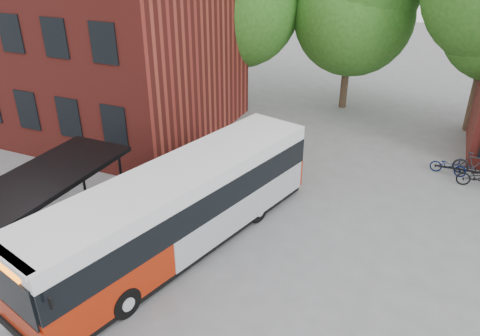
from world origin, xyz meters
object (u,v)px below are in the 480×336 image
at_px(bicycle_2, 479,178).
at_px(city_bus, 181,209).
at_px(bus_shelter, 56,211).
at_px(bicycle_1, 475,165).
at_px(bicycle_0, 448,166).

bearing_deg(bicycle_2, city_bus, 130.53).
bearing_deg(bus_shelter, bicycle_1, 41.46).
distance_m(bus_shelter, city_bus, 4.07).
bearing_deg(bicycle_1, bus_shelter, 136.29).
distance_m(bus_shelter, bicycle_2, 16.54).
height_order(bicycle_0, bicycle_1, bicycle_1).
distance_m(bus_shelter, bicycle_0, 16.15).
relative_size(bus_shelter, bicycle_2, 4.09).
height_order(bus_shelter, bicycle_2, bus_shelter).
height_order(bus_shelter, city_bus, city_bus).
xyz_separation_m(bicycle_1, bicycle_2, (0.15, -1.03, -0.10)).
height_order(city_bus, bicycle_1, city_bus).
distance_m(bus_shelter, bicycle_1, 17.09).
bearing_deg(bicycle_2, bicycle_0, 54.78).
relative_size(bus_shelter, city_bus, 0.61).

